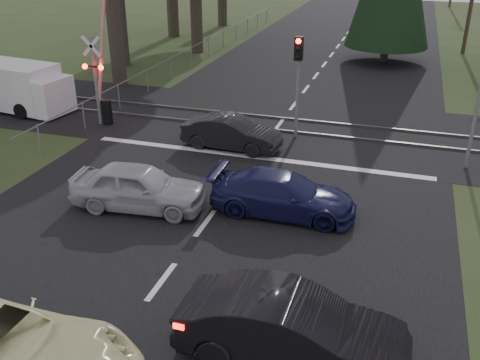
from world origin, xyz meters
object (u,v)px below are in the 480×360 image
at_px(traffic_signal_center, 298,70).
at_px(white_van, 15,87).
at_px(dark_hatchback, 292,330).
at_px(dark_car_far, 231,133).
at_px(crossing_signal, 101,78).
at_px(silver_car, 139,187).
at_px(blue_sedan, 283,194).

height_order(traffic_signal_center, white_van, traffic_signal_center).
relative_size(dark_hatchback, dark_car_far, 1.18).
bearing_deg(white_van, traffic_signal_center, 8.54).
distance_m(traffic_signal_center, dark_car_far, 3.57).
bearing_deg(traffic_signal_center, crossing_signal, -173.85).
bearing_deg(dark_car_far, white_van, 85.78).
xyz_separation_m(crossing_signal, white_van, (-5.03, 0.66, -0.95)).
bearing_deg(dark_hatchback, silver_car, 50.39).
bearing_deg(silver_car, dark_hatchback, -135.85).
bearing_deg(dark_hatchback, white_van, 53.18).
height_order(crossing_signal, dark_hatchback, crossing_signal).
height_order(traffic_signal_center, dark_car_far, traffic_signal_center).
relative_size(crossing_signal, white_van, 1.20).
xyz_separation_m(silver_car, blue_sedan, (4.26, 0.97, -0.07)).
bearing_deg(dark_hatchback, traffic_signal_center, 12.16).
relative_size(traffic_signal_center, silver_car, 1.00).
xyz_separation_m(crossing_signal, dark_car_far, (6.15, -0.98, -1.42)).
distance_m(dark_hatchback, silver_car, 7.61).
distance_m(dark_car_far, white_van, 11.31).
xyz_separation_m(blue_sedan, white_van, (-14.30, 6.16, 0.48)).
relative_size(traffic_signal_center, dark_car_far, 1.07).
bearing_deg(blue_sedan, crossing_signal, 58.47).
relative_size(crossing_signal, silver_car, 1.69).
bearing_deg(traffic_signal_center, dark_car_far, -138.57).
relative_size(crossing_signal, blue_sedan, 1.60).
xyz_separation_m(dark_car_far, white_van, (-11.18, 1.64, 0.48)).
xyz_separation_m(traffic_signal_center, silver_car, (-3.26, -7.37, -2.10)).
distance_m(silver_car, blue_sedan, 4.37).
relative_size(silver_car, blue_sedan, 0.94).
xyz_separation_m(silver_car, dark_car_far, (1.14, 5.49, -0.07)).
bearing_deg(white_van, dark_car_far, -0.82).
relative_size(silver_car, white_van, 0.71).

